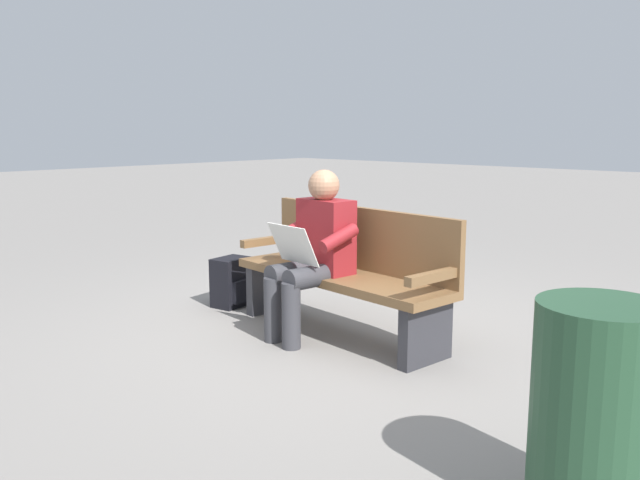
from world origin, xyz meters
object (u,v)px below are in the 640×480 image
Objects in this scene: bench_near at (346,270)px; trash_bin at (597,414)px; backpack at (232,282)px; person_seated at (314,249)px.

bench_near is 2.18× the size of trash_bin.
bench_near is 4.55× the size of backpack.
bench_near is 1.56× the size of person_seated.
backpack is (1.16, 0.10, -0.26)m from bench_near.
trash_bin is at bearing 164.27° from person_seated.
backpack is 3.52m from trash_bin.
backpack is at bearing -17.04° from trash_bin.
person_seated is at bearing -21.53° from trash_bin.
backpack is at bearing 10.81° from bench_near.
bench_near reaches higher than trash_bin.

